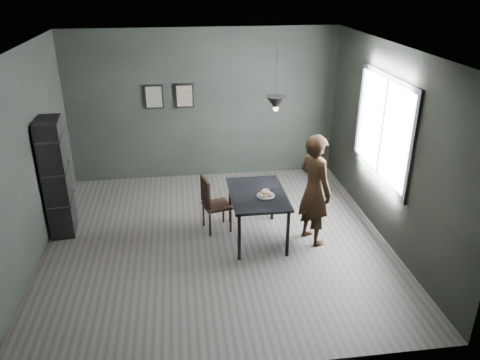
{
  "coord_description": "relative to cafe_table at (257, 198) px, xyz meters",
  "views": [
    {
      "loc": [
        -0.46,
        -6.01,
        3.71
      ],
      "look_at": [
        0.35,
        0.05,
        0.95
      ],
      "focal_mm": 35.0,
      "sensor_mm": 36.0,
      "label": 1
    }
  ],
  "objects": [
    {
      "name": "framed_print_left",
      "position": [
        -1.5,
        2.47,
        0.93
      ],
      "size": [
        0.34,
        0.04,
        0.44
      ],
      "color": "black",
      "rests_on": "ground"
    },
    {
      "name": "framed_print_right",
      "position": [
        -0.95,
        2.47,
        0.93
      ],
      "size": [
        0.34,
        0.04,
        0.44
      ],
      "color": "black",
      "rests_on": "ground"
    },
    {
      "name": "window_assembly",
      "position": [
        1.87,
        0.2,
        0.93
      ],
      "size": [
        0.04,
        1.96,
        1.56
      ],
      "color": "white",
      "rests_on": "ground"
    },
    {
      "name": "white_plate",
      "position": [
        0.09,
        -0.12,
        0.08
      ],
      "size": [
        0.23,
        0.23,
        0.01
      ],
      "primitive_type": "cylinder",
      "color": "white",
      "rests_on": "cafe_table"
    },
    {
      "name": "donut_pile",
      "position": [
        0.09,
        -0.12,
        0.12
      ],
      "size": [
        0.21,
        0.21,
        0.1
      ],
      "rotation": [
        0.0,
        0.0,
        -0.24
      ],
      "color": "beige",
      "rests_on": "white_plate"
    },
    {
      "name": "back_wall",
      "position": [
        -0.6,
        2.5,
        0.73
      ],
      "size": [
        5.0,
        0.1,
        2.8
      ],
      "primitive_type": "cube",
      "color": "black",
      "rests_on": "ground"
    },
    {
      "name": "cafe_table",
      "position": [
        0.0,
        0.0,
        0.0
      ],
      "size": [
        0.8,
        1.2,
        0.75
      ],
      "color": "black",
      "rests_on": "ground"
    },
    {
      "name": "ceiling",
      "position": [
        -0.6,
        0.0,
        2.13
      ],
      "size": [
        5.0,
        5.0,
        0.02
      ],
      "color": "silver",
      "rests_on": "ground"
    },
    {
      "name": "ground",
      "position": [
        -0.6,
        0.0,
        -0.67
      ],
      "size": [
        5.0,
        5.0,
        0.0
      ],
      "primitive_type": "plane",
      "color": "#3A3532",
      "rests_on": "ground"
    },
    {
      "name": "shelf_unit",
      "position": [
        -2.92,
        0.62,
        0.22
      ],
      "size": [
        0.4,
        0.63,
        1.79
      ],
      "primitive_type": "cube",
      "rotation": [
        0.0,
        0.0,
        0.1
      ],
      "color": "black",
      "rests_on": "ground"
    },
    {
      "name": "woman",
      "position": [
        0.8,
        -0.17,
        0.16
      ],
      "size": [
        0.61,
        0.72,
        1.66
      ],
      "primitive_type": "imported",
      "rotation": [
        0.0,
        0.0,
        1.98
      ],
      "color": "black",
      "rests_on": "ground"
    },
    {
      "name": "wood_chair",
      "position": [
        -0.65,
        0.32,
        -0.17
      ],
      "size": [
        0.46,
        0.46,
        0.89
      ],
      "rotation": [
        0.0,
        0.0,
        0.24
      ],
      "color": "black",
      "rests_on": "ground"
    },
    {
      "name": "pendant_lamp",
      "position": [
        0.25,
        0.1,
        1.38
      ],
      "size": [
        0.28,
        0.28,
        0.86
      ],
      "color": "black",
      "rests_on": "ground"
    }
  ]
}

